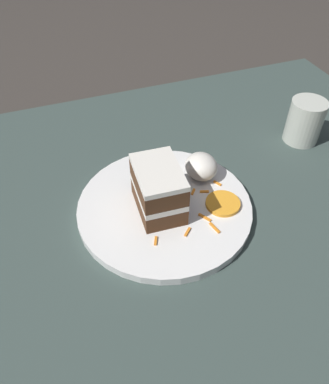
# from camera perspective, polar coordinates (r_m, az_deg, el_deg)

# --- Properties ---
(ground_plane) EXTENTS (6.00, 6.00, 0.00)m
(ground_plane) POSITION_cam_1_polar(r_m,az_deg,el_deg) (0.66, 6.07, -7.35)
(ground_plane) COLOR #38332D
(ground_plane) RESTS_ON ground
(dining_table) EXTENTS (0.96, 1.07, 0.04)m
(dining_table) POSITION_cam_1_polar(r_m,az_deg,el_deg) (0.65, 6.19, -6.36)
(dining_table) COLOR #384742
(dining_table) RESTS_ON ground
(plate) EXTENTS (0.30, 0.30, 0.02)m
(plate) POSITION_cam_1_polar(r_m,az_deg,el_deg) (0.65, 0.00, -2.36)
(plate) COLOR white
(plate) RESTS_ON dining_table
(cake_slice) EXTENTS (0.11, 0.08, 0.09)m
(cake_slice) POSITION_cam_1_polar(r_m,az_deg,el_deg) (0.61, -0.93, 0.42)
(cake_slice) COLOR #4C2D19
(cake_slice) RESTS_ON plate
(cream_dollop) EXTENTS (0.06, 0.06, 0.05)m
(cream_dollop) POSITION_cam_1_polar(r_m,az_deg,el_deg) (0.69, 5.62, 3.92)
(cream_dollop) COLOR white
(cream_dollop) RESTS_ON plate
(orange_garnish) EXTENTS (0.06, 0.06, 0.01)m
(orange_garnish) POSITION_cam_1_polar(r_m,az_deg,el_deg) (0.65, 8.88, -1.73)
(orange_garnish) COLOR orange
(orange_garnish) RESTS_ON plate
(carrot_shreds_scatter) EXTENTS (0.19, 0.16, 0.00)m
(carrot_shreds_scatter) POSITION_cam_1_polar(r_m,az_deg,el_deg) (0.64, 4.18, -2.50)
(carrot_shreds_scatter) COLOR orange
(carrot_shreds_scatter) RESTS_ON plate
(drinking_glass) EXTENTS (0.07, 0.07, 0.09)m
(drinking_glass) POSITION_cam_1_polar(r_m,az_deg,el_deg) (0.84, 20.49, 9.71)
(drinking_glass) COLOR beige
(drinking_glass) RESTS_ON dining_table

